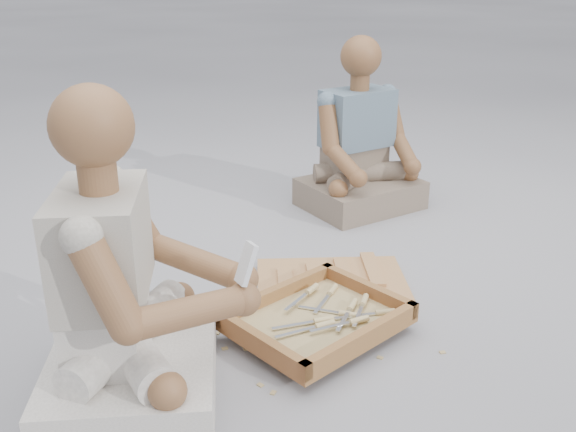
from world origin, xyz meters
name	(u,v)px	position (x,y,z in m)	size (l,w,h in m)	color
ground	(331,305)	(0.00, 0.00, 0.00)	(60.00, 60.00, 0.00)	#97969C
carved_panel	(331,283)	(0.06, 0.13, 0.02)	(0.59, 0.39, 0.04)	#A86741
tool_tray	(318,319)	(-0.14, -0.17, 0.06)	(0.67, 0.61, 0.07)	brown
chisel_0	(343,313)	(-0.04, -0.18, 0.07)	(0.18, 0.16, 0.02)	silver
chisel_1	(379,313)	(0.08, -0.22, 0.07)	(0.22, 0.05, 0.02)	silver
chisel_2	(318,321)	(-0.15, -0.19, 0.07)	(0.22, 0.03, 0.02)	silver
chisel_3	(309,292)	(-0.10, -0.01, 0.08)	(0.19, 0.14, 0.02)	silver
chisel_4	(330,293)	(-0.02, -0.02, 0.07)	(0.17, 0.17, 0.02)	silver
chisel_5	(319,326)	(-0.16, -0.23, 0.07)	(0.22, 0.03, 0.02)	silver
chisel_6	(363,303)	(0.05, -0.15, 0.08)	(0.15, 0.18, 0.02)	silver
chisel_7	(353,321)	(-0.04, -0.25, 0.08)	(0.22, 0.02, 0.02)	silver
chisel_8	(351,308)	(-0.01, -0.17, 0.08)	(0.16, 0.17, 0.02)	silver
wood_chip_0	(292,298)	(-0.11, 0.11, 0.00)	(0.02, 0.01, 0.00)	tan
wood_chip_1	(361,305)	(0.11, -0.04, 0.00)	(0.02, 0.01, 0.00)	tan
wood_chip_2	(217,333)	(-0.46, -0.03, 0.00)	(0.02, 0.01, 0.00)	tan
wood_chip_3	(246,349)	(-0.40, -0.16, 0.00)	(0.02, 0.01, 0.00)	tan
wood_chip_4	(285,292)	(-0.12, 0.16, 0.00)	(0.02, 0.01, 0.00)	tan
wood_chip_5	(391,305)	(0.21, -0.09, 0.00)	(0.02, 0.01, 0.00)	tan
wood_chip_6	(285,303)	(-0.16, 0.08, 0.00)	(0.02, 0.01, 0.00)	tan
wood_chip_7	(240,297)	(-0.30, 0.19, 0.00)	(0.02, 0.01, 0.00)	tan
wood_chip_8	(273,393)	(-0.40, -0.41, 0.00)	(0.02, 0.01, 0.00)	tan
wood_chip_9	(355,318)	(0.04, -0.12, 0.00)	(0.02, 0.01, 0.00)	tan
wood_chip_10	(225,348)	(-0.46, -0.13, 0.00)	(0.02, 0.01, 0.00)	tan
wood_chip_11	(380,358)	(0.00, -0.37, 0.00)	(0.02, 0.01, 0.00)	tan
wood_chip_12	(260,385)	(-0.42, -0.36, 0.00)	(0.02, 0.01, 0.00)	tan
wood_chip_13	(353,348)	(-0.06, -0.29, 0.00)	(0.02, 0.01, 0.00)	tan
wood_chip_14	(205,307)	(-0.45, 0.17, 0.00)	(0.02, 0.01, 0.00)	tan
wood_chip_15	(443,352)	(0.20, -0.43, 0.00)	(0.02, 0.01, 0.00)	tan
craftsman	(125,301)	(-0.78, -0.25, 0.32)	(0.70, 0.71, 0.93)	silver
companion	(360,153)	(0.60, 0.91, 0.29)	(0.63, 0.54, 0.88)	#706251
mobile_phone	(246,263)	(-0.47, -0.41, 0.45)	(0.06, 0.06, 0.12)	silver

